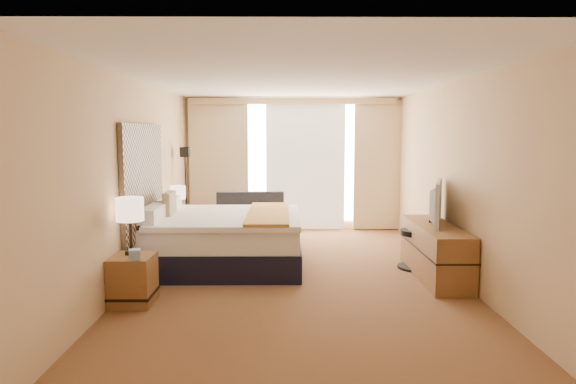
{
  "coord_description": "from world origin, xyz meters",
  "views": [
    {
      "loc": [
        -0.18,
        -6.66,
        1.91
      ],
      "look_at": [
        -0.12,
        0.4,
        1.1
      ],
      "focal_mm": 32.0,
      "sensor_mm": 36.0,
      "label": 1
    }
  ],
  "objects_px": {
    "nightstand_left": "(133,280)",
    "desk_chair": "(421,235)",
    "bed": "(223,239)",
    "lamp_left": "(130,210)",
    "floor_lamp": "(185,175)",
    "television": "(430,202)",
    "lamp_right": "(178,193)",
    "nightstand_right": "(178,235)",
    "loveseat": "(251,224)",
    "media_dresser": "(435,251)"
  },
  "relations": [
    {
      "from": "nightstand_left",
      "to": "desk_chair",
      "type": "relative_size",
      "value": 0.51
    },
    {
      "from": "bed",
      "to": "lamp_left",
      "type": "distance_m",
      "value": 1.93
    },
    {
      "from": "nightstand_left",
      "to": "desk_chair",
      "type": "height_order",
      "value": "desk_chair"
    },
    {
      "from": "nightstand_left",
      "to": "lamp_left",
      "type": "xyz_separation_m",
      "value": [
        -0.03,
        0.06,
        0.78
      ]
    },
    {
      "from": "floor_lamp",
      "to": "television",
      "type": "relative_size",
      "value": 1.65
    },
    {
      "from": "bed",
      "to": "lamp_right",
      "type": "distance_m",
      "value": 1.33
    },
    {
      "from": "nightstand_right",
      "to": "television",
      "type": "relative_size",
      "value": 0.54
    },
    {
      "from": "nightstand_right",
      "to": "bed",
      "type": "height_order",
      "value": "bed"
    },
    {
      "from": "loveseat",
      "to": "media_dresser",
      "type": "bearing_deg",
      "value": -48.03
    },
    {
      "from": "desk_chair",
      "to": "nightstand_right",
      "type": "bearing_deg",
      "value": -177.28
    },
    {
      "from": "bed",
      "to": "nightstand_left",
      "type": "bearing_deg",
      "value": -115.69
    },
    {
      "from": "nightstand_left",
      "to": "lamp_right",
      "type": "distance_m",
      "value": 2.66
    },
    {
      "from": "loveseat",
      "to": "lamp_right",
      "type": "distance_m",
      "value": 1.62
    },
    {
      "from": "nightstand_right",
      "to": "loveseat",
      "type": "relative_size",
      "value": 0.4
    },
    {
      "from": "nightstand_right",
      "to": "desk_chair",
      "type": "distance_m",
      "value": 3.78
    },
    {
      "from": "nightstand_left",
      "to": "bed",
      "type": "distance_m",
      "value": 1.87
    },
    {
      "from": "lamp_right",
      "to": "television",
      "type": "height_order",
      "value": "television"
    },
    {
      "from": "nightstand_left",
      "to": "desk_chair",
      "type": "xyz_separation_m",
      "value": [
        3.63,
        1.47,
        0.21
      ]
    },
    {
      "from": "television",
      "to": "nightstand_right",
      "type": "bearing_deg",
      "value": 88.22
    },
    {
      "from": "nightstand_right",
      "to": "floor_lamp",
      "type": "distance_m",
      "value": 1.24
    },
    {
      "from": "loveseat",
      "to": "lamp_right",
      "type": "xyz_separation_m",
      "value": [
        -1.11,
        -0.97,
        0.68
      ]
    },
    {
      "from": "floor_lamp",
      "to": "television",
      "type": "bearing_deg",
      "value": -30.8
    },
    {
      "from": "lamp_right",
      "to": "bed",
      "type": "bearing_deg",
      "value": -47.4
    },
    {
      "from": "media_dresser",
      "to": "lamp_left",
      "type": "bearing_deg",
      "value": -165.18
    },
    {
      "from": "nightstand_right",
      "to": "television",
      "type": "height_order",
      "value": "television"
    },
    {
      "from": "lamp_left",
      "to": "television",
      "type": "bearing_deg",
      "value": 16.54
    },
    {
      "from": "bed",
      "to": "desk_chair",
      "type": "height_order",
      "value": "desk_chair"
    },
    {
      "from": "nightstand_left",
      "to": "bed",
      "type": "bearing_deg",
      "value": 64.31
    },
    {
      "from": "nightstand_right",
      "to": "media_dresser",
      "type": "distance_m",
      "value": 3.97
    },
    {
      "from": "nightstand_right",
      "to": "loveseat",
      "type": "distance_m",
      "value": 1.51
    },
    {
      "from": "loveseat",
      "to": "lamp_left",
      "type": "xyz_separation_m",
      "value": [
        -1.12,
        -3.48,
        0.78
      ]
    },
    {
      "from": "floor_lamp",
      "to": "desk_chair",
      "type": "height_order",
      "value": "floor_lamp"
    },
    {
      "from": "nightstand_left",
      "to": "television",
      "type": "xyz_separation_m",
      "value": [
        3.65,
        1.16,
        0.72
      ]
    },
    {
      "from": "floor_lamp",
      "to": "desk_chair",
      "type": "bearing_deg",
      "value": -27.14
    },
    {
      "from": "bed",
      "to": "lamp_left",
      "type": "xyz_separation_m",
      "value": [
        -0.84,
        -1.62,
        0.66
      ]
    },
    {
      "from": "loveseat",
      "to": "television",
      "type": "bearing_deg",
      "value": -47.35
    },
    {
      "from": "media_dresser",
      "to": "loveseat",
      "type": "xyz_separation_m",
      "value": [
        -2.6,
        2.49,
        -0.07
      ]
    },
    {
      "from": "nightstand_left",
      "to": "media_dresser",
      "type": "distance_m",
      "value": 3.85
    },
    {
      "from": "floor_lamp",
      "to": "television",
      "type": "xyz_separation_m",
      "value": [
        3.68,
        -2.19,
        -0.19
      ]
    },
    {
      "from": "desk_chair",
      "to": "lamp_right",
      "type": "height_order",
      "value": "desk_chair"
    },
    {
      "from": "desk_chair",
      "to": "lamp_left",
      "type": "xyz_separation_m",
      "value": [
        -3.66,
        -1.41,
        0.57
      ]
    },
    {
      "from": "bed",
      "to": "television",
      "type": "relative_size",
      "value": 2.19
    },
    {
      "from": "loveseat",
      "to": "desk_chair",
      "type": "relative_size",
      "value": 1.27
    },
    {
      "from": "nightstand_right",
      "to": "lamp_right",
      "type": "xyz_separation_m",
      "value": [
        -0.01,
        0.07,
        0.68
      ]
    },
    {
      "from": "television",
      "to": "desk_chair",
      "type": "bearing_deg",
      "value": 22.13
    },
    {
      "from": "lamp_right",
      "to": "media_dresser",
      "type": "bearing_deg",
      "value": -22.28
    },
    {
      "from": "media_dresser",
      "to": "loveseat",
      "type": "distance_m",
      "value": 3.6
    },
    {
      "from": "floor_lamp",
      "to": "loveseat",
      "type": "bearing_deg",
      "value": 9.57
    },
    {
      "from": "nightstand_left",
      "to": "media_dresser",
      "type": "relative_size",
      "value": 0.31
    },
    {
      "from": "nightstand_left",
      "to": "floor_lamp",
      "type": "bearing_deg",
      "value": 90.51
    }
  ]
}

